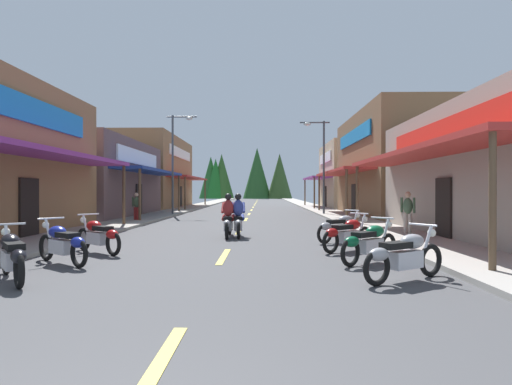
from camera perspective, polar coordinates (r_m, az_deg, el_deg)
name	(u,v)px	position (r m, az deg, el deg)	size (l,w,h in m)	color
ground	(251,211)	(34.27, -0.65, -2.61)	(9.43, 95.10, 0.10)	#424244
sidewalk_left	(182,210)	(34.94, -10.36, -2.38)	(2.35, 95.10, 0.12)	gray
sidewalk_right	(321,210)	(34.60, 9.15, -2.40)	(2.35, 95.10, 0.12)	#9E9991
centerline_dashes	(252,209)	(37.24, -0.52, -2.29)	(0.16, 68.07, 0.01)	#E0C64C
storefront_left_middle	(91,179)	(28.26, -22.19, 1.82)	(8.02, 11.35, 4.88)	brown
storefront_left_far	(141,173)	(40.90, -15.92, 2.65)	(9.54, 13.28, 6.76)	olive
storefront_right_middle	(411,165)	(28.81, 21.04, 3.63)	(9.41, 12.25, 6.74)	brown
storefront_right_far	(357,176)	(40.40, 14.01, 2.29)	(7.88, 9.28, 6.21)	tan
streetlamp_left	(177,151)	(27.92, -11.10, 5.73)	(2.03, 0.30, 6.75)	#474C51
streetlamp_right	(320,154)	(27.85, 8.94, 5.34)	(2.03, 0.30, 6.39)	#474C51
motorcycle_parked_right_0	(404,255)	(8.00, 20.13, -8.24)	(1.86, 1.23, 1.04)	black
motorcycle_parked_right_1	(369,242)	(9.72, 15.69, -6.73)	(1.67, 1.49, 1.04)	black
motorcycle_parked_right_2	(348,233)	(11.50, 12.77, -5.64)	(1.68, 1.48, 1.04)	black
motorcycle_parked_right_3	(341,227)	(13.41, 11.85, -4.79)	(1.78, 1.35, 1.04)	black
motorcycle_parked_left_0	(12,255)	(8.74, -31.11, -7.54)	(1.45, 1.70, 1.04)	black
motorcycle_parked_left_1	(62,243)	(10.21, -25.60, -6.41)	(1.77, 1.37, 1.04)	black
motorcycle_parked_left_2	(98,235)	(11.60, -21.31, -5.59)	(1.74, 1.41, 1.04)	black
rider_cruising_lead	(228,219)	(14.56, -3.92, -3.73)	(0.60, 2.14, 1.57)	black
rider_cruising_trailing	(238,219)	(14.65, -2.54, -3.71)	(0.61, 2.14, 1.57)	black
pedestrian_by_shop	(408,210)	(15.80, 20.60, -2.38)	(0.44, 0.44, 1.64)	#B2A599
pedestrian_waiting	(136,205)	(22.40, -16.49, -1.72)	(0.53, 0.38, 1.56)	maroon
treeline_backdrop	(241,176)	(85.52, -2.16, 2.36)	(19.72, 6.37, 10.73)	#325023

